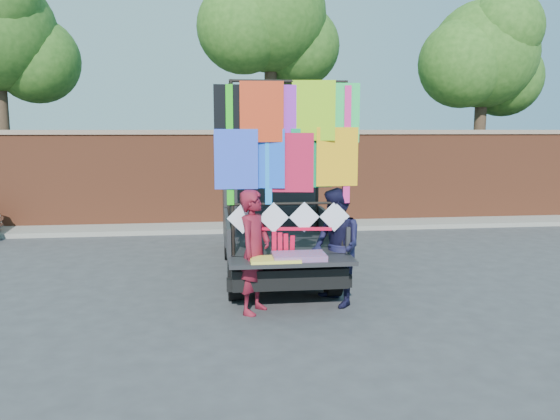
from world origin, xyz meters
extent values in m
plane|color=#38383A|center=(0.00, 0.00, 0.00)|extent=(90.00, 90.00, 0.00)
cube|color=brown|center=(0.00, 7.00, 1.25)|extent=(30.00, 0.35, 2.50)
cube|color=gray|center=(0.00, 7.00, 2.55)|extent=(30.00, 0.45, 0.12)
cube|color=gray|center=(0.00, 6.30, 0.06)|extent=(30.00, 1.20, 0.12)
cylinder|color=#38281C|center=(-6.50, 8.20, 2.45)|extent=(0.36, 0.36, 4.90)
sphere|color=#255317|center=(-5.60, 8.60, 4.55)|extent=(2.40, 2.40, 2.40)
cylinder|color=#38281C|center=(1.00, 8.20, 2.73)|extent=(0.36, 0.36, 5.46)
sphere|color=#255317|center=(1.00, 8.20, 5.85)|extent=(3.20, 3.20, 3.20)
sphere|color=#255317|center=(1.90, 8.60, 5.07)|extent=(2.40, 2.40, 2.40)
sphere|color=#255317|center=(0.20, 7.90, 5.46)|extent=(2.60, 2.60, 2.60)
cylinder|color=#38281C|center=(7.50, 8.20, 2.27)|extent=(0.36, 0.36, 4.55)
sphere|color=#255317|center=(7.50, 8.20, 4.88)|extent=(3.20, 3.20, 3.20)
sphere|color=#255317|center=(8.40, 8.60, 4.23)|extent=(2.40, 2.40, 2.40)
sphere|color=#255317|center=(6.70, 7.90, 4.55)|extent=(2.60, 2.60, 2.60)
sphere|color=#255317|center=(7.80, 7.60, 5.52)|extent=(2.20, 2.20, 2.20)
cylinder|color=black|center=(-0.39, 2.95, 0.33)|extent=(0.22, 0.65, 0.65)
cylinder|color=black|center=(-0.39, 0.28, 0.33)|extent=(0.22, 0.65, 0.65)
cylinder|color=black|center=(1.15, 2.95, 0.33)|extent=(0.22, 0.65, 0.65)
cylinder|color=black|center=(1.15, 0.28, 0.33)|extent=(0.22, 0.65, 0.65)
cube|color=black|center=(0.38, 1.56, 0.49)|extent=(1.68, 4.15, 0.30)
cube|color=black|center=(0.38, 0.82, 0.77)|extent=(1.78, 2.27, 0.10)
cube|color=black|center=(-0.49, 0.82, 0.99)|extent=(0.06, 2.27, 0.45)
cube|color=black|center=(1.25, 0.82, 0.99)|extent=(0.06, 2.27, 0.45)
cube|color=black|center=(0.38, 1.94, 0.99)|extent=(1.78, 0.06, 0.45)
cube|color=black|center=(0.38, 2.90, 1.04)|extent=(1.78, 1.58, 1.24)
cube|color=#8C9EAD|center=(0.38, 2.45, 1.43)|extent=(1.58, 0.06, 0.54)
cube|color=#8C9EAD|center=(0.38, 3.64, 1.24)|extent=(1.58, 0.10, 0.69)
cube|color=black|center=(0.38, 3.98, 0.79)|extent=(1.73, 0.89, 0.54)
cube|color=black|center=(0.38, -0.57, 0.79)|extent=(1.78, 0.54, 0.06)
cube|color=black|center=(0.38, -0.34, 0.42)|extent=(1.83, 0.15, 0.18)
cylinder|color=black|center=(-0.43, -0.22, 2.06)|extent=(0.05, 0.05, 2.47)
cylinder|color=black|center=(-0.43, 1.86, 2.06)|extent=(0.05, 0.05, 2.47)
cylinder|color=black|center=(1.19, -0.22, 2.06)|extent=(0.05, 0.05, 2.47)
cylinder|color=black|center=(1.19, 1.86, 2.06)|extent=(0.05, 0.05, 2.47)
cylinder|color=black|center=(0.38, -0.22, 3.29)|extent=(1.68, 0.04, 0.04)
cylinder|color=black|center=(0.38, 1.86, 3.29)|extent=(1.68, 0.04, 0.04)
cylinder|color=black|center=(-0.43, 0.82, 3.29)|extent=(0.04, 2.13, 0.04)
cylinder|color=black|center=(1.19, 0.82, 3.29)|extent=(0.04, 2.13, 0.04)
cylinder|color=black|center=(0.38, -0.22, 1.56)|extent=(1.68, 0.04, 0.04)
cube|color=black|center=(-0.36, -0.24, 2.85)|extent=(0.61, 0.01, 0.84)
cube|color=red|center=(0.01, -0.28, 2.85)|extent=(0.61, 0.01, 0.84)
cube|color=#A52AD5|center=(0.38, -0.24, 2.85)|extent=(0.61, 0.01, 0.84)
cube|color=#92D716|center=(0.75, -0.28, 2.85)|extent=(0.61, 0.01, 0.84)
cube|color=#27DF61|center=(1.12, -0.24, 2.85)|extent=(0.61, 0.01, 0.84)
cube|color=blue|center=(-0.36, -0.28, 2.21)|extent=(0.61, 0.01, 0.84)
cube|color=blue|center=(0.01, -0.24, 2.21)|extent=(0.61, 0.01, 0.84)
cube|color=#C4153B|center=(0.38, -0.28, 2.21)|extent=(0.61, 0.01, 0.84)
cube|color=#0BA65F|center=(0.75, -0.24, 2.21)|extent=(0.61, 0.01, 0.84)
cube|color=yellow|center=(1.12, -0.28, 2.21)|extent=(0.61, 0.01, 0.84)
cube|color=#20BD17|center=(-0.46, -0.26, 2.40)|extent=(0.10, 0.01, 1.68)
cube|color=#F22888|center=(1.22, -0.26, 2.40)|extent=(0.10, 0.01, 1.68)
cube|color=#1C8DFE|center=(0.08, -0.26, 2.40)|extent=(0.10, 0.01, 1.68)
cube|color=white|center=(-0.29, -0.25, 1.36)|extent=(0.45, 0.01, 0.45)
cube|color=white|center=(0.15, -0.25, 1.36)|extent=(0.45, 0.01, 0.45)
cube|color=white|center=(0.60, -0.25, 1.36)|extent=(0.45, 0.01, 0.45)
cube|color=white|center=(1.05, -0.25, 1.36)|extent=(0.45, 0.01, 0.45)
cube|color=red|center=(0.48, -0.57, 0.86)|extent=(0.74, 0.45, 0.08)
cube|color=#EEDE4B|center=(0.13, -0.63, 0.84)|extent=(0.69, 0.40, 0.04)
imported|color=maroon|center=(-0.13, -0.35, 0.89)|extent=(0.70, 0.78, 1.79)
imported|color=black|center=(1.10, -0.16, 0.88)|extent=(0.87, 1.01, 1.77)
cube|color=red|center=(0.48, -0.26, 1.20)|extent=(1.03, 0.20, 0.04)
cube|color=red|center=(0.16, -0.28, 0.87)|extent=(0.07, 0.02, 0.60)
cube|color=red|center=(0.24, -0.28, 0.85)|extent=(0.07, 0.02, 0.60)
cube|color=red|center=(0.33, -0.28, 0.83)|extent=(0.07, 0.02, 0.60)
cube|color=red|center=(0.42, -0.28, 0.81)|extent=(0.07, 0.02, 0.60)
camera|label=1|loc=(-0.69, -7.96, 2.63)|focal=35.00mm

